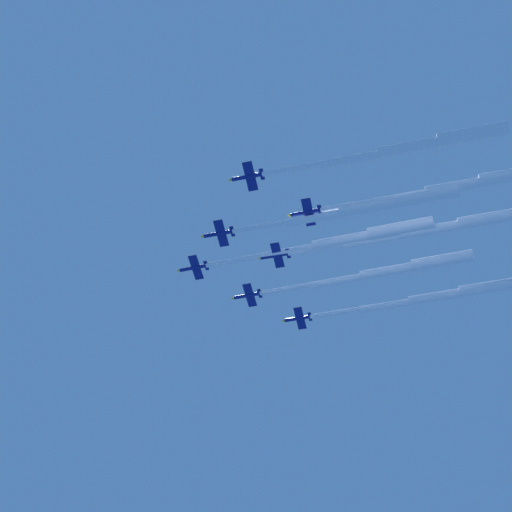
% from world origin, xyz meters
% --- Properties ---
extents(jet_lead, '(73.43, 32.09, 4.46)m').
position_xyz_m(jet_lead, '(24.40, 11.56, 163.10)').
color(jet_lead, navy).
extents(jet_port_inner, '(68.28, 31.94, 4.47)m').
position_xyz_m(jet_port_inner, '(38.73, 1.70, 159.63)').
color(jet_port_inner, navy).
extents(jet_starboard_inner, '(70.92, 31.35, 4.45)m').
position_xyz_m(jet_starboard_inner, '(28.43, 30.50, 162.31)').
color(jet_starboard_inner, navy).
extents(jet_port_mid, '(73.07, 33.89, 4.46)m').
position_xyz_m(jet_port_mid, '(47.52, 22.39, 162.30)').
color(jet_port_mid, navy).
extents(jet_starboard_mid, '(69.49, 32.51, 4.56)m').
position_xyz_m(jet_starboard_mid, '(57.20, -7.71, 163.15)').
color(jet_starboard_mid, navy).
extents(jet_port_outer, '(70.99, 32.37, 4.49)m').
position_xyz_m(jet_port_outer, '(34.13, 50.59, 162.71)').
color(jet_port_outer, navy).
extents(jet_starboard_outer, '(65.54, 30.74, 4.53)m').
position_xyz_m(jet_starboard_outer, '(60.30, 10.55, 161.74)').
color(jet_starboard_outer, navy).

